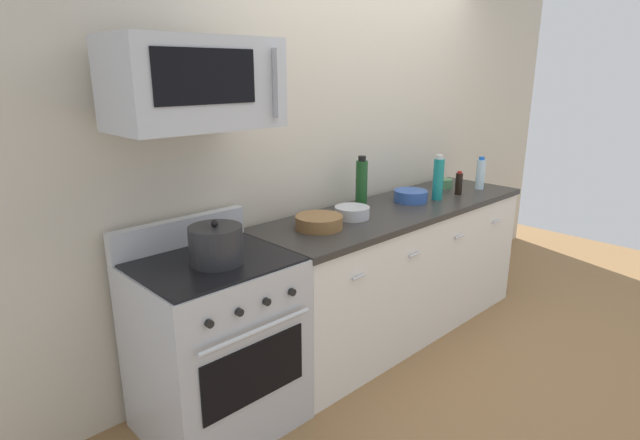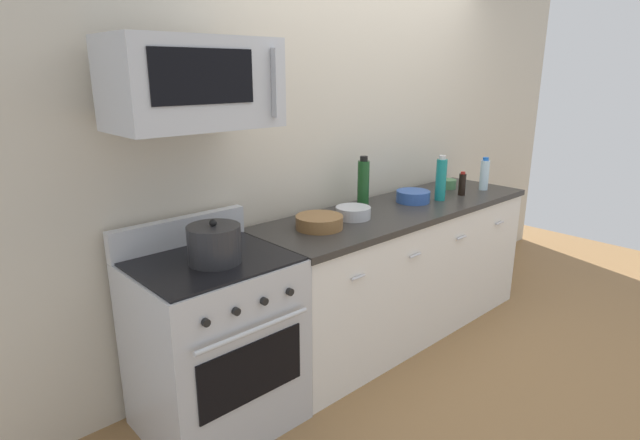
# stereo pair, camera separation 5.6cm
# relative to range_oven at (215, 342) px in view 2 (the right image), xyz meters

# --- Properties ---
(ground_plane) EXTENTS (6.35, 6.35, 0.00)m
(ground_plane) POSITION_rel_range_oven_xyz_m (1.48, -0.00, -0.47)
(ground_plane) COLOR olive
(back_wall) EXTENTS (5.30, 0.10, 2.70)m
(back_wall) POSITION_rel_range_oven_xyz_m (1.48, 0.41, 0.88)
(back_wall) COLOR beige
(back_wall) RESTS_ON ground_plane
(counter_unit) EXTENTS (2.21, 0.66, 0.92)m
(counter_unit) POSITION_rel_range_oven_xyz_m (1.48, -0.00, -0.01)
(counter_unit) COLOR silver
(counter_unit) RESTS_ON ground_plane
(range_oven) EXTENTS (0.76, 0.69, 1.07)m
(range_oven) POSITION_rel_range_oven_xyz_m (0.00, 0.00, 0.00)
(range_oven) COLOR #B7BABF
(range_oven) RESTS_ON ground_plane
(microwave) EXTENTS (0.74, 0.44, 0.40)m
(microwave) POSITION_rel_range_oven_xyz_m (0.00, 0.04, 1.28)
(microwave) COLOR #B7BABF
(bottle_sparkling_teal) EXTENTS (0.07, 0.07, 0.32)m
(bottle_sparkling_teal) POSITION_rel_range_oven_xyz_m (1.83, -0.07, 0.60)
(bottle_sparkling_teal) COLOR #197F7A
(bottle_sparkling_teal) RESTS_ON countertop_slab
(bottle_wine_green) EXTENTS (0.08, 0.08, 0.35)m
(bottle_wine_green) POSITION_rel_range_oven_xyz_m (1.28, 0.16, 0.62)
(bottle_wine_green) COLOR #19471E
(bottle_wine_green) RESTS_ON countertop_slab
(bottle_water_clear) EXTENTS (0.07, 0.07, 0.25)m
(bottle_water_clear) POSITION_rel_range_oven_xyz_m (2.35, -0.11, 0.57)
(bottle_water_clear) COLOR silver
(bottle_water_clear) RESTS_ON countertop_slab
(bottle_soy_sauce_dark) EXTENTS (0.05, 0.05, 0.17)m
(bottle_soy_sauce_dark) POSITION_rel_range_oven_xyz_m (2.07, -0.09, 0.53)
(bottle_soy_sauce_dark) COLOR black
(bottle_soy_sauce_dark) RESTS_ON countertop_slab
(bowl_wooden_salad) EXTENTS (0.28, 0.28, 0.08)m
(bowl_wooden_salad) POSITION_rel_range_oven_xyz_m (0.74, 0.01, 0.49)
(bowl_wooden_salad) COLOR brown
(bowl_wooden_salad) RESTS_ON countertop_slab
(bowl_steel_prep) EXTENTS (0.22, 0.22, 0.07)m
(bowl_steel_prep) POSITION_rel_range_oven_xyz_m (1.04, 0.03, 0.49)
(bowl_steel_prep) COLOR #B2B5BA
(bowl_steel_prep) RESTS_ON countertop_slab
(bowl_blue_mixing) EXTENTS (0.23, 0.23, 0.08)m
(bowl_blue_mixing) POSITION_rel_range_oven_xyz_m (1.64, 0.03, 0.49)
(bowl_blue_mixing) COLOR #2D519E
(bowl_blue_mixing) RESTS_ON countertop_slab
(bowl_green_glaze) EXTENTS (0.14, 0.14, 0.07)m
(bowl_green_glaze) POSITION_rel_range_oven_xyz_m (2.19, 0.11, 0.49)
(bowl_green_glaze) COLOR #477A4C
(bowl_green_glaze) RESTS_ON countertop_slab
(stockpot) EXTENTS (0.26, 0.26, 0.22)m
(stockpot) POSITION_rel_range_oven_xyz_m (-0.00, -0.05, 0.54)
(stockpot) COLOR #262628
(stockpot) RESTS_ON range_oven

